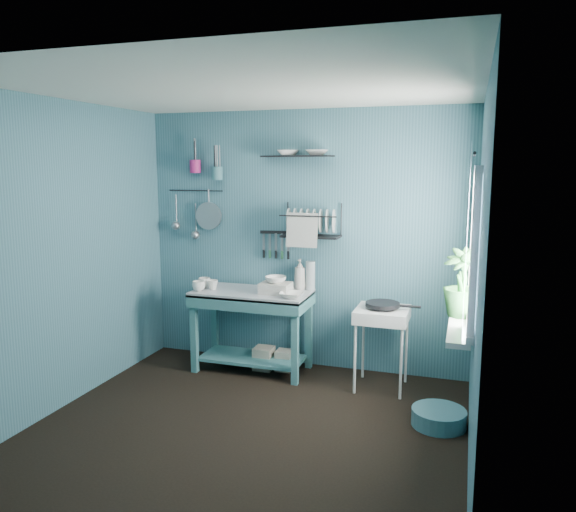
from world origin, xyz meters
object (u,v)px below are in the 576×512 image
(hotplate_stand, at_px, (381,348))
(potted_plant, at_px, (462,282))
(storage_tin_large, at_px, (264,358))
(utensil_cup_magenta, at_px, (195,166))
(dish_rack, at_px, (311,220))
(water_bottle, at_px, (310,276))
(mug_left, at_px, (199,286))
(mug_right, at_px, (204,283))
(wash_tub, at_px, (276,288))
(mug_mid, at_px, (213,285))
(colander, at_px, (209,216))
(frying_pan, at_px, (383,304))
(floor_basin, at_px, (439,418))
(soap_bottle, at_px, (300,274))
(work_counter, at_px, (252,331))
(utensil_cup_teal, at_px, (217,173))
(storage_tin_small, at_px, (284,360))

(hotplate_stand, relative_size, potted_plant, 1.39)
(storage_tin_large, bearing_deg, utensil_cup_magenta, 166.09)
(dish_rack, bearing_deg, water_bottle, 118.02)
(mug_left, bearing_deg, mug_right, 97.13)
(potted_plant, relative_size, storage_tin_large, 2.39)
(wash_tub, xyz_separation_m, utensil_cup_magenta, (-0.94, 0.27, 1.13))
(mug_mid, height_order, colander, colander)
(frying_pan, bearing_deg, potted_plant, -32.40)
(hotplate_stand, height_order, floor_basin, hotplate_stand)
(mug_mid, height_order, soap_bottle, soap_bottle)
(mug_right, bearing_deg, storage_tin_large, 4.76)
(floor_basin, bearing_deg, mug_mid, 164.29)
(hotplate_stand, height_order, utensil_cup_magenta, utensil_cup_magenta)
(work_counter, bearing_deg, soap_bottle, 15.98)
(dish_rack, bearing_deg, colander, -178.35)
(dish_rack, relative_size, potted_plant, 1.05)
(mug_left, bearing_deg, frying_pan, 3.24)
(frying_pan, height_order, potted_plant, potted_plant)
(hotplate_stand, distance_m, storage_tin_large, 1.19)
(mug_left, xyz_separation_m, utensil_cup_teal, (0.03, 0.41, 1.06))
(frying_pan, distance_m, storage_tin_large, 1.34)
(utensil_cup_magenta, relative_size, colander, 0.46)
(soap_bottle, bearing_deg, dish_rack, -1.82)
(water_bottle, height_order, dish_rack, dish_rack)
(mug_left, relative_size, hotplate_stand, 0.17)
(utensil_cup_magenta, bearing_deg, hotplate_stand, -8.96)
(mug_right, distance_m, dish_rack, 1.22)
(potted_plant, bearing_deg, dish_rack, 154.02)
(soap_bottle, relative_size, storage_tin_large, 1.36)
(soap_bottle, relative_size, floor_basin, 0.72)
(colander, bearing_deg, dish_rack, -4.15)
(potted_plant, bearing_deg, floor_basin, -122.28)
(soap_bottle, relative_size, potted_plant, 0.57)
(dish_rack, xyz_separation_m, potted_plant, (1.39, -0.68, -0.37))
(mug_mid, height_order, mug_right, mug_right)
(wash_tub, distance_m, potted_plant, 1.75)
(wash_tub, distance_m, dish_rack, 0.72)
(mug_mid, xyz_separation_m, hotplate_stand, (1.64, -0.00, -0.47))
(mug_mid, xyz_separation_m, floor_basin, (2.18, -0.61, -0.77))
(mug_mid, relative_size, storage_tin_small, 0.50)
(soap_bottle, distance_m, utensil_cup_magenta, 1.52)
(mug_right, relative_size, soap_bottle, 0.41)
(colander, bearing_deg, storage_tin_large, -18.61)
(dish_rack, distance_m, storage_tin_large, 1.43)
(potted_plant, bearing_deg, soap_bottle, 155.58)
(work_counter, height_order, wash_tub, wash_tub)
(utensil_cup_teal, xyz_separation_m, floor_basin, (2.25, -0.92, -1.83))
(mug_mid, height_order, floor_basin, mug_mid)
(hotplate_stand, xyz_separation_m, utensil_cup_teal, (-1.71, 0.31, 1.53))
(dish_rack, bearing_deg, storage_tin_large, -155.37)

